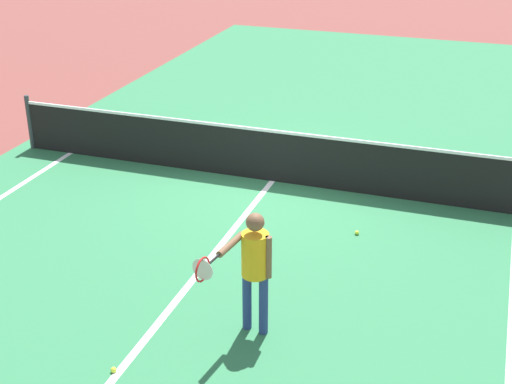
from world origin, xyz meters
TOP-DOWN VIEW (x-y plane):
  - ground_plane at (0.00, 0.00)m, footprint 60.00×60.00m
  - court_surface_inbounds at (0.00, 0.00)m, footprint 10.62×24.40m
  - line_center_service at (0.00, -3.20)m, footprint 0.10×6.40m
  - net at (0.00, 0.00)m, footprint 10.01×0.09m
  - player_near at (1.16, -4.34)m, footprint 0.62×1.15m
  - tennis_ball_near_net at (1.83, -1.50)m, footprint 0.07×0.07m
  - tennis_ball_mid_court at (-0.05, -5.58)m, footprint 0.07×0.07m

SIDE VIEW (x-z plane):
  - ground_plane at x=0.00m, z-range 0.00..0.00m
  - court_surface_inbounds at x=0.00m, z-range 0.00..0.00m
  - line_center_service at x=0.00m, z-range 0.00..0.01m
  - tennis_ball_near_net at x=1.83m, z-range 0.00..0.07m
  - tennis_ball_mid_court at x=-0.05m, z-range 0.00..0.07m
  - net at x=0.00m, z-range -0.04..1.03m
  - player_near at x=1.16m, z-range 0.19..1.76m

